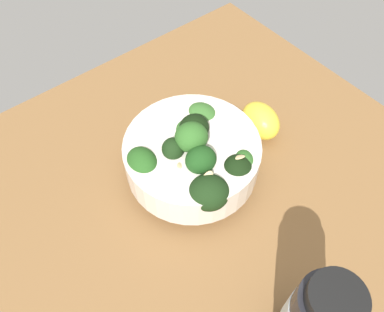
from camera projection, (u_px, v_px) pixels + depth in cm
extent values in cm
cube|color=brown|center=(212.00, 195.00, 54.09)|extent=(61.00, 61.00, 4.82)
cylinder|color=silver|center=(192.00, 170.00, 52.75)|extent=(9.55, 9.55, 1.62)
cylinder|color=silver|center=(192.00, 156.00, 50.13)|extent=(17.37, 17.37, 4.85)
cylinder|color=beige|center=(192.00, 146.00, 48.49)|extent=(14.68, 14.68, 0.80)
cylinder|color=#589D47|center=(174.00, 155.00, 48.28)|extent=(1.27, 1.30, 1.01)
ellipsoid|color=black|center=(173.00, 149.00, 47.21)|extent=(4.33, 4.09, 4.00)
cylinder|color=#589D47|center=(201.00, 168.00, 47.47)|extent=(2.01, 1.84, 1.90)
ellipsoid|color=#194216|center=(201.00, 160.00, 45.99)|extent=(4.54, 4.98, 4.36)
cylinder|color=#3C7A32|center=(242.00, 171.00, 48.75)|extent=(1.63, 1.56, 1.05)
ellipsoid|color=#2D6023|center=(243.00, 164.00, 47.62)|extent=(4.71, 5.50, 4.83)
cylinder|color=#3C7A32|center=(201.00, 170.00, 48.23)|extent=(1.56, 1.61, 1.41)
ellipsoid|color=black|center=(201.00, 163.00, 47.05)|extent=(3.49, 3.46, 2.87)
cylinder|color=#4A8F3C|center=(194.00, 136.00, 49.92)|extent=(1.97, 1.88, 1.26)
ellipsoid|color=black|center=(194.00, 128.00, 48.63)|extent=(5.77, 6.51, 5.54)
cylinder|color=#3C7A32|center=(237.00, 177.00, 48.24)|extent=(1.92, 1.94, 1.67)
ellipsoid|color=black|center=(238.00, 168.00, 46.68)|extent=(5.08, 5.73, 4.71)
cylinder|color=#589D47|center=(143.00, 170.00, 48.54)|extent=(2.16, 1.96, 1.62)
ellipsoid|color=#23511C|center=(142.00, 162.00, 47.17)|extent=(4.42, 4.48, 4.22)
cylinder|color=#589D47|center=(191.00, 146.00, 48.31)|extent=(2.08, 2.13, 1.55)
ellipsoid|color=#2D6023|center=(191.00, 137.00, 46.87)|extent=(5.37, 5.82, 4.71)
cylinder|color=#4A8F3C|center=(188.00, 138.00, 51.03)|extent=(1.55, 1.43, 1.42)
ellipsoid|color=#2D6023|center=(187.00, 131.00, 49.87)|extent=(4.19, 4.66, 4.02)
cylinder|color=#2F662B|center=(234.00, 136.00, 52.44)|extent=(1.31, 1.52, 1.61)
ellipsoid|color=#386B2B|center=(235.00, 129.00, 51.27)|extent=(2.74, 3.20, 3.18)
cylinder|color=#589D47|center=(208.00, 201.00, 46.42)|extent=(2.51, 2.10, 2.24)
ellipsoid|color=black|center=(209.00, 193.00, 44.76)|extent=(7.17, 6.84, 5.16)
cylinder|color=#4A8F3C|center=(203.00, 123.00, 53.40)|extent=(1.75, 1.92, 1.72)
ellipsoid|color=#386B2B|center=(203.00, 114.00, 51.93)|extent=(5.78, 5.47, 4.16)
ellipsoid|color=#DBBC84|center=(197.00, 158.00, 46.33)|extent=(1.53, 1.94, 1.19)
ellipsoid|color=#DBBC84|center=(157.00, 136.00, 49.66)|extent=(2.03, 1.82, 1.27)
ellipsoid|color=#DBBC84|center=(182.00, 165.00, 46.58)|extent=(1.81, 1.33, 1.25)
ellipsoid|color=#DBBC84|center=(238.00, 157.00, 46.02)|extent=(1.96, 1.87, 1.31)
ellipsoid|color=#DBBC84|center=(207.00, 178.00, 44.30)|extent=(2.06, 1.42, 1.20)
ellipsoid|color=yellow|center=(261.00, 121.00, 55.84)|extent=(5.54, 7.01, 4.80)
cylinder|color=black|center=(336.00, 300.00, 30.44)|extent=(4.83, 4.83, 1.61)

